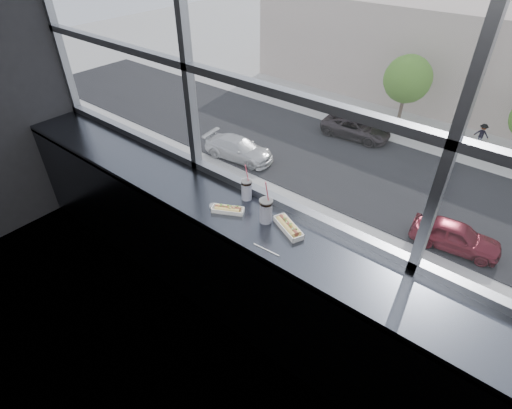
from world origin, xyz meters
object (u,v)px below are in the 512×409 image
Objects in this scene: car_near_c at (457,232)px; pedestrian_b at (483,132)px; soda_cup_right at (266,210)px; car_far_a at (356,125)px; hotdog_tray_right at (288,227)px; car_near_a at (239,145)px; hotdog_tray_left at (228,209)px; tree_left at (408,79)px; wrapper at (216,207)px; loose_straw at (266,250)px; soda_cup_left at (247,189)px.

car_near_c is 3.12× the size of pedestrian_b.
car_far_a is at bearing 112.64° from soda_cup_right.
hotdog_tray_right is 0.05× the size of car_near_a.
soda_cup_right is 24.65m from car_near_a.
soda_cup_right reaches higher than car_far_a.
hotdog_tray_right reaches higher than car_near_c.
soda_cup_right is at bearing -162.58° from car_far_a.
hotdog_tray_left is at bearing 172.38° from car_near_c.
soda_cup_right is 0.07× the size of tree_left.
soda_cup_right is 0.20× the size of pedestrian_b.
pedestrian_b is (-2.12, 12.82, -0.06)m from car_near_c.
hotdog_tray_right is 0.83× the size of soda_cup_right.
car_near_c is 14.45m from car_near_a.
wrapper reaches higher than car_far_a.
wrapper is at bearing 94.07° from pedestrian_b.
soda_cup_right is 1.75× the size of loose_straw.
hotdog_tray_left is 28.49m from car_far_a.
hotdog_tray_right is at bearing -144.21° from car_near_a.
pedestrian_b is (-2.47, 29.05, -11.23)m from soda_cup_right.
tree_left reaches higher than car_near_c.
car_near_c is at bearing -56.10° from tree_left.
car_near_a is at bearing -118.02° from tree_left.
soda_cup_left is 0.90× the size of soda_cup_right.
pedestrian_b is at bearing -50.87° from car_near_a.
car_near_a is (-14.80, 16.23, -11.18)m from soda_cup_right.
wrapper reaches higher than car_near_a.
soda_cup_right is 0.43m from wrapper.
loose_straw is 0.04× the size of tree_left.
hotdog_tray_left is at bearing 159.31° from loose_straw.
hotdog_tray_right is 0.05× the size of car_far_a.
car_near_a is (-14.51, 16.10, -11.17)m from soda_cup_left.
hotdog_tray_left reaches higher than car_near_c.
car_far_a is (4.70, 8.00, -0.01)m from car_near_a.
pedestrian_b is (7.63, 4.82, -0.04)m from car_far_a.
hotdog_tray_left is 0.32m from soda_cup_right.
car_far_a is at bearing 32.25° from pedestrian_b.
pedestrian_b is at bearing 119.56° from hotdog_tray_right.
soda_cup_right is 0.06× the size of car_near_c.
hotdog_tray_right is (0.48, 0.12, 0.00)m from hotdog_tray_left.
wrapper is 0.02× the size of car_near_a.
tree_left is (-8.02, 28.35, -8.35)m from wrapper.
loose_straw is at bearing -63.63° from hotdog_tray_right.
hotdog_tray_left is 19.74m from car_near_c.
car_near_a is 1.05× the size of tree_left.
tree_left is at bearing 105.79° from wrapper.
car_near_c is 1.01× the size of car_near_a.
soda_cup_left is at bearing 172.38° from car_near_c.
soda_cup_left is at bearing 139.09° from loose_straw.
hotdog_tray_right is at bearing 174.09° from car_near_c.
soda_cup_right is at bearing 125.18° from loose_straw.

